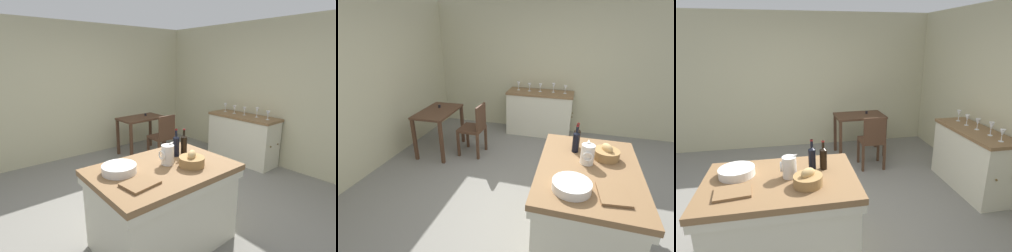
% 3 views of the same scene
% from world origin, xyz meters
% --- Properties ---
extents(ground_plane, '(6.76, 6.76, 0.00)m').
position_xyz_m(ground_plane, '(0.00, 0.00, 0.00)').
color(ground_plane, slate).
extents(wall_back, '(5.32, 0.12, 2.60)m').
position_xyz_m(wall_back, '(0.00, 2.60, 1.30)').
color(wall_back, '#B7B28E').
rests_on(wall_back, ground).
extents(island_table, '(1.40, 0.97, 0.87)m').
position_xyz_m(island_table, '(-0.38, -0.60, 0.47)').
color(island_table, brown).
rests_on(island_table, ground).
extents(side_cabinet, '(0.52, 1.32, 0.89)m').
position_xyz_m(side_cabinet, '(2.26, 0.28, 0.45)').
color(side_cabinet, brown).
rests_on(side_cabinet, ground).
extents(writing_desk, '(0.92, 0.59, 0.81)m').
position_xyz_m(writing_desk, '(1.00, 1.86, 0.64)').
color(writing_desk, '#472D1E').
rests_on(writing_desk, ground).
extents(wooden_chair, '(0.41, 0.41, 0.91)m').
position_xyz_m(wooden_chair, '(1.06, 1.21, 0.50)').
color(wooden_chair, '#472D1E').
rests_on(wooden_chair, ground).
extents(pitcher, '(0.17, 0.13, 0.24)m').
position_xyz_m(pitcher, '(-0.29, -0.58, 0.97)').
color(pitcher, silver).
rests_on(pitcher, island_table).
extents(wash_bowl, '(0.33, 0.33, 0.08)m').
position_xyz_m(wash_bowl, '(-0.78, -0.45, 0.90)').
color(wash_bowl, silver).
rests_on(wash_bowl, island_table).
extents(bread_basket, '(0.26, 0.26, 0.17)m').
position_xyz_m(bread_basket, '(-0.14, -0.77, 0.92)').
color(bread_basket, olive).
rests_on(bread_basket, island_table).
extents(cutting_board, '(0.32, 0.27, 0.02)m').
position_xyz_m(cutting_board, '(-0.76, -0.79, 0.88)').
color(cutting_board, brown).
rests_on(cutting_board, island_table).
extents(wine_bottle_dark, '(0.07, 0.07, 0.30)m').
position_xyz_m(wine_bottle_dark, '(0.04, -0.47, 0.98)').
color(wine_bottle_dark, black).
rests_on(wine_bottle_dark, island_table).
extents(wine_bottle_amber, '(0.07, 0.07, 0.31)m').
position_xyz_m(wine_bottle_amber, '(-0.07, -0.46, 0.99)').
color(wine_bottle_amber, black).
rests_on(wine_bottle_amber, island_table).
extents(wine_glass_far_left, '(0.07, 0.07, 0.16)m').
position_xyz_m(wine_glass_far_left, '(2.27, -0.19, 1.00)').
color(wine_glass_far_left, white).
rests_on(wine_glass_far_left, side_cabinet).
extents(wine_glass_left, '(0.07, 0.07, 0.18)m').
position_xyz_m(wine_glass_left, '(2.30, 0.04, 1.01)').
color(wine_glass_left, white).
rests_on(wine_glass_left, side_cabinet).
extents(wine_glass_middle, '(0.07, 0.07, 0.16)m').
position_xyz_m(wine_glass_middle, '(2.29, 0.30, 1.00)').
color(wine_glass_middle, white).
rests_on(wine_glass_middle, side_cabinet).
extents(wine_glass_right, '(0.07, 0.07, 0.16)m').
position_xyz_m(wine_glass_right, '(2.27, 0.51, 1.00)').
color(wine_glass_right, white).
rests_on(wine_glass_right, side_cabinet).
extents(wine_glass_far_right, '(0.07, 0.07, 0.17)m').
position_xyz_m(wine_glass_far_right, '(2.28, 0.74, 1.01)').
color(wine_glass_far_right, white).
rests_on(wine_glass_far_right, side_cabinet).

